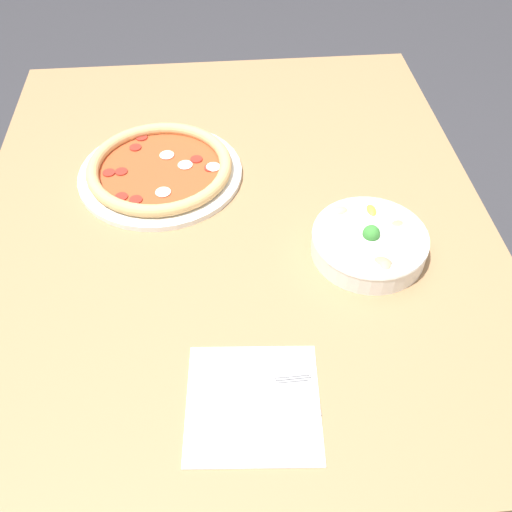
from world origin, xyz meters
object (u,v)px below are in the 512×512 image
Objects in this scene: pizza at (160,169)px; bowl at (369,242)px; fork at (250,384)px; knife at (249,418)px.

pizza is 0.47m from bowl.
fork and knife have the same top height.
bowl reaches higher than pizza.
knife is at bearing -97.92° from fork.
bowl is 1.15× the size of fork.
fork is 0.95× the size of knife.
pizza is 0.60m from knife.
pizza is 0.54m from fork.
pizza is at bearing 102.66° from knife.
fork is at bearing 15.84° from pizza.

